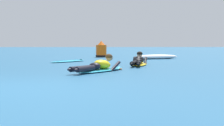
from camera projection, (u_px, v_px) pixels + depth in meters
The scene contains 6 objects.
ground_plane at pixel (69, 60), 15.66m from camera, with size 120.00×120.00×0.00m, color #235B84.
surfer_near at pixel (99, 67), 9.26m from camera, with size 1.67×2.27×0.53m.
surfer_far at pixel (138, 61), 11.97m from camera, with size 0.94×2.56×0.54m.
drifting_surfboard at pixel (68, 61), 14.21m from camera, with size 1.65×2.04×0.16m.
whitewater_mid_left at pixel (157, 57), 16.82m from camera, with size 2.49×1.37×0.24m.
channel_marker_buoy at pixel (101, 51), 19.16m from camera, with size 0.65×0.65×0.95m.
Camera 1 is at (1.49, -5.70, 0.79)m, focal length 52.76 mm.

